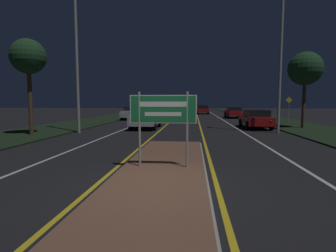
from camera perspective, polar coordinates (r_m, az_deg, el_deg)
ground_plane at (r=6.49m, az=-2.59°, el=-12.82°), size 160.00×160.00×0.00m
median_island at (r=7.90m, az=-1.06°, el=-9.21°), size 2.54×10.10×0.10m
verge_left at (r=28.17m, az=-16.14°, el=1.02°), size 5.00×100.00×0.08m
verge_right at (r=27.57m, az=23.71°, el=0.70°), size 5.00×100.00×0.08m
centre_line_yellow_left at (r=31.26m, az=1.20°, el=1.56°), size 0.12×70.00×0.01m
centre_line_yellow_right at (r=31.18m, az=6.56°, el=1.52°), size 0.12×70.00×0.01m
lane_line_white_left at (r=31.59m, az=-3.76°, el=1.59°), size 0.12×70.00×0.01m
lane_line_white_right at (r=31.35m, az=11.58°, el=1.47°), size 0.12×70.00×0.01m
edge_line_white_left at (r=32.20m, az=-9.04°, el=1.60°), size 0.10×70.00×0.01m
edge_line_white_right at (r=31.81m, az=16.96°, el=1.40°), size 0.10×70.00×0.01m
highway_sign at (r=7.65m, az=-1.08°, el=2.78°), size 1.96×0.07×2.22m
streetlight_left_near at (r=18.50m, az=-19.43°, el=19.44°), size 0.49×0.49×10.94m
streetlight_right_near at (r=18.88m, az=23.58°, el=20.36°), size 0.52×0.52×11.38m
car_receding_0 at (r=21.21m, az=18.50°, el=1.57°), size 1.91×4.48×1.43m
car_receding_1 at (r=34.35m, az=14.09°, el=2.98°), size 1.93×4.66×1.38m
car_receding_2 at (r=44.85m, az=7.60°, el=3.61°), size 1.98×4.68×1.46m
car_receding_3 at (r=57.85m, az=7.24°, el=3.95°), size 2.00×4.05×1.41m
car_approaching_0 at (r=20.04m, az=-4.78°, el=1.73°), size 1.94×4.46×1.50m
car_approaching_1 at (r=30.37m, az=-7.79°, el=2.89°), size 1.86×4.41×1.48m
car_approaching_2 at (r=38.89m, az=-4.59°, el=3.35°), size 1.93×4.63×1.34m
warning_sign at (r=27.98m, az=24.81°, el=3.79°), size 0.60×0.06×2.43m
roadside_palm_left at (r=17.68m, az=-28.14°, el=12.99°), size 2.01×2.01×5.58m
roadside_palm_right at (r=22.20m, az=27.71°, el=10.91°), size 2.44×2.44×5.61m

